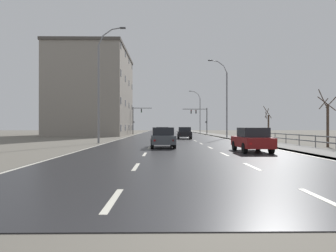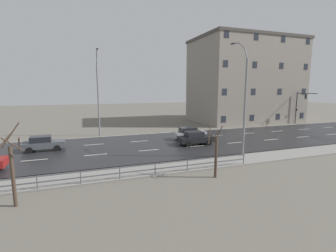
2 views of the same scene
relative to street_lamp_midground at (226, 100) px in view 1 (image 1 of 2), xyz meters
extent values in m
cube|color=#666056|center=(-7.42, 11.05, -5.41)|extent=(160.00, 160.00, 0.12)
cube|color=#232326|center=(-7.42, 23.05, -5.34)|extent=(14.00, 120.00, 0.02)
cube|color=beige|center=(-9.76, -34.95, -5.33)|extent=(0.16, 2.20, 0.01)
cube|color=beige|center=(-9.76, -29.55, -5.33)|extent=(0.16, 2.20, 0.01)
cube|color=beige|center=(-9.76, -24.15, -5.33)|extent=(0.16, 2.20, 0.01)
cube|color=beige|center=(-9.76, -18.75, -5.33)|extent=(0.16, 2.20, 0.01)
cube|color=beige|center=(-9.76, -13.35, -5.33)|extent=(0.16, 2.20, 0.01)
cube|color=beige|center=(-9.76, -7.95, -5.33)|extent=(0.16, 2.20, 0.01)
cube|color=beige|center=(-9.76, -2.55, -5.33)|extent=(0.16, 2.20, 0.01)
cube|color=beige|center=(-9.76, 2.85, -5.33)|extent=(0.16, 2.20, 0.01)
cube|color=beige|center=(-9.76, 8.25, -5.33)|extent=(0.16, 2.20, 0.01)
cube|color=beige|center=(-9.76, 13.65, -5.33)|extent=(0.16, 2.20, 0.01)
cube|color=beige|center=(-9.76, 19.05, -5.33)|extent=(0.16, 2.20, 0.01)
cube|color=beige|center=(-9.76, 24.45, -5.33)|extent=(0.16, 2.20, 0.01)
cube|color=beige|center=(-9.76, 29.85, -5.33)|extent=(0.16, 2.20, 0.01)
cube|color=beige|center=(-9.76, 35.25, -5.33)|extent=(0.16, 2.20, 0.01)
cube|color=beige|center=(-9.76, 40.65, -5.33)|extent=(0.16, 2.20, 0.01)
cube|color=beige|center=(-9.76, 46.05, -5.33)|extent=(0.16, 2.20, 0.01)
cube|color=beige|center=(-9.76, 51.45, -5.33)|extent=(0.16, 2.20, 0.01)
cube|color=beige|center=(-9.76, 56.85, -5.33)|extent=(0.16, 2.20, 0.01)
cube|color=beige|center=(-9.76, 62.25, -5.33)|extent=(0.16, 2.20, 0.01)
cube|color=beige|center=(-9.76, 67.65, -5.33)|extent=(0.16, 2.20, 0.01)
cube|color=beige|center=(-9.76, 73.05, -5.33)|extent=(0.16, 2.20, 0.01)
cube|color=beige|center=(-9.76, 78.45, -5.33)|extent=(0.16, 2.20, 0.01)
cube|color=beige|center=(-5.09, -34.95, -5.33)|extent=(0.16, 2.20, 0.01)
cube|color=beige|center=(-5.09, -29.55, -5.33)|extent=(0.16, 2.20, 0.01)
cube|color=beige|center=(-5.09, -24.15, -5.33)|extent=(0.16, 2.20, 0.01)
cube|color=beige|center=(-5.09, -18.75, -5.33)|extent=(0.16, 2.20, 0.01)
cube|color=beige|center=(-5.09, -13.35, -5.33)|extent=(0.16, 2.20, 0.01)
cube|color=beige|center=(-5.09, -7.95, -5.33)|extent=(0.16, 2.20, 0.01)
cube|color=beige|center=(-5.09, -2.55, -5.33)|extent=(0.16, 2.20, 0.01)
cube|color=beige|center=(-5.09, 2.85, -5.33)|extent=(0.16, 2.20, 0.01)
cube|color=beige|center=(-5.09, 8.25, -5.33)|extent=(0.16, 2.20, 0.01)
cube|color=beige|center=(-5.09, 13.65, -5.33)|extent=(0.16, 2.20, 0.01)
cube|color=beige|center=(-5.09, 19.05, -5.33)|extent=(0.16, 2.20, 0.01)
cube|color=beige|center=(-5.09, 24.45, -5.33)|extent=(0.16, 2.20, 0.01)
cube|color=beige|center=(-5.09, 29.85, -5.33)|extent=(0.16, 2.20, 0.01)
cube|color=beige|center=(-5.09, 35.25, -5.33)|extent=(0.16, 2.20, 0.01)
cube|color=beige|center=(-5.09, 40.65, -5.33)|extent=(0.16, 2.20, 0.01)
cube|color=beige|center=(-5.09, 46.05, -5.33)|extent=(0.16, 2.20, 0.01)
cube|color=beige|center=(-5.09, 51.45, -5.33)|extent=(0.16, 2.20, 0.01)
cube|color=beige|center=(-5.09, 56.85, -5.33)|extent=(0.16, 2.20, 0.01)
cube|color=beige|center=(-5.09, 62.25, -5.33)|extent=(0.16, 2.20, 0.01)
cube|color=beige|center=(-5.09, 67.65, -5.33)|extent=(0.16, 2.20, 0.01)
cube|color=beige|center=(-5.09, 73.05, -5.33)|extent=(0.16, 2.20, 0.01)
cube|color=beige|center=(-5.09, 78.45, -5.33)|extent=(0.16, 2.20, 0.01)
cube|color=beige|center=(-0.57, 23.05, -5.33)|extent=(0.16, 120.00, 0.01)
cube|color=beige|center=(-14.27, 23.05, -5.33)|extent=(0.16, 120.00, 0.01)
cube|color=gray|center=(1.08, 23.05, -5.29)|extent=(3.00, 120.00, 0.12)
cube|color=slate|center=(-0.34, 23.05, -5.29)|extent=(0.16, 120.00, 0.12)
cube|color=#515459|center=(2.43, -16.00, -4.40)|extent=(0.06, 28.87, 0.08)
cube|color=#515459|center=(2.43, -16.00, -4.80)|extent=(0.06, 28.87, 0.08)
cylinder|color=#515459|center=(2.43, -22.56, -4.85)|extent=(0.07, 0.07, 1.00)
cylinder|color=#515459|center=(2.43, -19.94, -4.85)|extent=(0.07, 0.07, 1.00)
cylinder|color=#515459|center=(2.43, -17.31, -4.85)|extent=(0.07, 0.07, 1.00)
cylinder|color=#515459|center=(2.43, -14.69, -4.85)|extent=(0.07, 0.07, 1.00)
cylinder|color=#515459|center=(2.43, -12.06, -4.85)|extent=(0.07, 0.07, 1.00)
cylinder|color=#515459|center=(2.43, -9.44, -4.85)|extent=(0.07, 0.07, 1.00)
cylinder|color=#515459|center=(2.43, -6.81, -4.85)|extent=(0.07, 0.07, 1.00)
cylinder|color=#515459|center=(2.43, -4.19, -4.85)|extent=(0.07, 0.07, 1.00)
cylinder|color=#515459|center=(2.43, -1.56, -4.85)|extent=(0.07, 0.07, 1.00)
cylinder|color=slate|center=(0.18, 0.00, -0.76)|extent=(0.20, 0.20, 9.19)
cylinder|color=slate|center=(-0.04, 0.00, 4.31)|extent=(0.54, 0.11, 1.00)
cylinder|color=slate|center=(-0.70, 0.00, 5.09)|extent=(0.93, 0.11, 0.69)
cylinder|color=slate|center=(-1.65, 0.00, 5.49)|extent=(1.06, 0.11, 0.29)
cube|color=#333335|center=(-2.17, 0.00, 5.53)|extent=(0.56, 0.24, 0.12)
cylinder|color=slate|center=(0.18, 30.76, -1.10)|extent=(0.20, 0.20, 8.50)
cylinder|color=slate|center=(-0.05, 30.76, 3.64)|extent=(0.56, 0.11, 1.03)
cylinder|color=slate|center=(-0.72, 30.76, 4.44)|extent=(0.95, 0.11, 0.71)
cylinder|color=slate|center=(-1.70, 30.76, 4.85)|extent=(1.09, 0.11, 0.30)
cube|color=#333335|center=(-2.23, 30.76, 4.89)|extent=(0.56, 0.24, 0.12)
cylinder|color=slate|center=(-15.02, -12.30, -0.56)|extent=(0.20, 0.20, 9.59)
cylinder|color=slate|center=(-14.80, -12.30, 4.71)|extent=(0.55, 0.11, 1.01)
cylinder|color=slate|center=(-14.14, -12.30, 5.50)|extent=(0.93, 0.11, 0.70)
cylinder|color=slate|center=(-13.18, -12.30, 5.90)|extent=(1.06, 0.11, 0.29)
cube|color=#333335|center=(-12.66, -12.30, 5.94)|extent=(0.56, 0.24, 0.12)
cylinder|color=#38383A|center=(0.48, 21.36, -2.56)|extent=(0.18, 0.18, 5.58)
cylinder|color=#38383A|center=(-2.09, 21.36, -0.02)|extent=(5.14, 0.12, 0.12)
cube|color=black|center=(-1.83, 21.36, -0.57)|extent=(0.20, 0.28, 0.80)
sphere|color=red|center=(-1.83, 21.21, -0.31)|extent=(0.14, 0.14, 0.14)
sphere|color=#2D2D2D|center=(-1.83, 21.21, -0.57)|extent=(0.14, 0.14, 0.14)
sphere|color=#2D2D2D|center=(-1.83, 21.21, -0.83)|extent=(0.14, 0.14, 0.14)
cube|color=black|center=(-2.86, 21.36, -0.57)|extent=(0.20, 0.28, 0.80)
sphere|color=red|center=(-2.86, 21.21, -0.31)|extent=(0.14, 0.14, 0.14)
sphere|color=#2D2D2D|center=(-2.86, 21.21, -0.57)|extent=(0.14, 0.14, 0.14)
sphere|color=#2D2D2D|center=(-2.86, 21.21, -0.83)|extent=(0.14, 0.14, 0.14)
cube|color=black|center=(0.26, 21.31, -2.75)|extent=(0.18, 0.12, 0.32)
cylinder|color=#38383A|center=(-15.32, 23.13, -2.40)|extent=(0.18, 0.18, 5.90)
cylinder|color=#38383A|center=(-13.29, 23.13, 0.30)|extent=(4.07, 0.12, 0.12)
cube|color=black|center=(-13.49, 23.13, -0.25)|extent=(0.20, 0.28, 0.80)
sphere|color=#2D2D2D|center=(-13.49, 22.98, 0.01)|extent=(0.14, 0.14, 0.14)
sphere|color=#2D2D2D|center=(-13.49, 22.98, -0.25)|extent=(0.14, 0.14, 0.14)
sphere|color=green|center=(-13.49, 22.98, -0.51)|extent=(0.14, 0.14, 0.14)
cube|color=black|center=(-15.10, 23.08, -2.75)|extent=(0.18, 0.12, 0.32)
cube|color=maroon|center=(-2.98, -22.42, -4.70)|extent=(1.76, 4.10, 0.64)
cube|color=black|center=(-2.98, -22.67, -4.08)|extent=(1.56, 2.00, 0.60)
cube|color=slate|center=(-2.98, -21.72, -4.10)|extent=(1.40, 0.08, 0.51)
cylinder|color=black|center=(-2.17, -21.15, -5.02)|extent=(0.22, 0.66, 0.66)
cylinder|color=black|center=(-3.79, -21.15, -5.02)|extent=(0.22, 0.66, 0.66)
cylinder|color=black|center=(-2.17, -23.69, -5.02)|extent=(0.22, 0.66, 0.66)
cylinder|color=black|center=(-3.79, -23.69, -5.02)|extent=(0.22, 0.66, 0.66)
cube|color=red|center=(-3.64, -24.45, -4.70)|extent=(0.16, 0.04, 0.14)
cube|color=red|center=(-2.32, -24.45, -4.70)|extent=(0.16, 0.04, 0.14)
cube|color=#474C51|center=(-8.73, -18.40, -4.70)|extent=(1.97, 4.19, 0.64)
cube|color=black|center=(-8.72, -18.65, -4.08)|extent=(1.66, 2.08, 0.60)
cube|color=slate|center=(-8.77, -17.70, -4.10)|extent=(1.41, 0.15, 0.51)
cylinder|color=black|center=(-7.99, -17.09, -5.02)|extent=(0.25, 0.67, 0.66)
cylinder|color=black|center=(-9.60, -17.18, -5.02)|extent=(0.25, 0.67, 0.66)
cylinder|color=black|center=(-7.86, -19.63, -5.02)|extent=(0.25, 0.67, 0.66)
cylinder|color=black|center=(-9.47, -19.71, -5.02)|extent=(0.25, 0.67, 0.66)
cube|color=red|center=(-9.28, -20.46, -4.70)|extent=(0.16, 0.05, 0.14)
cube|color=red|center=(-7.97, -20.40, -4.70)|extent=(0.16, 0.05, 0.14)
cube|color=#B7B7BC|center=(-8.82, -1.51, -4.70)|extent=(1.83, 4.13, 0.64)
cube|color=black|center=(-8.82, -1.76, -4.08)|extent=(1.59, 2.03, 0.60)
cube|color=slate|center=(-8.81, -0.81, -4.10)|extent=(1.41, 0.10, 0.51)
cylinder|color=black|center=(-7.99, -0.25, -5.02)|extent=(0.23, 0.66, 0.66)
cylinder|color=black|center=(-9.61, -0.22, -5.02)|extent=(0.23, 0.66, 0.66)
cylinder|color=black|center=(-8.03, -2.79, -5.02)|extent=(0.23, 0.66, 0.66)
cylinder|color=black|center=(-9.65, -2.76, -5.02)|extent=(0.23, 0.66, 0.66)
cube|color=red|center=(-9.51, -3.53, -4.70)|extent=(0.16, 0.04, 0.14)
cube|color=red|center=(-8.19, -3.55, -4.70)|extent=(0.16, 0.04, 0.14)
cube|color=black|center=(-5.90, -2.02, -4.70)|extent=(1.85, 4.14, 0.64)
cube|color=black|center=(-5.90, -2.27, -4.08)|extent=(1.61, 2.04, 0.60)
cube|color=slate|center=(-5.88, -1.32, -4.10)|extent=(1.41, 0.11, 0.51)
cylinder|color=black|center=(-5.06, -0.77, -5.02)|extent=(0.24, 0.66, 0.66)
cylinder|color=black|center=(-6.68, -0.73, -5.02)|extent=(0.24, 0.66, 0.66)
cylinder|color=black|center=(-5.12, -3.31, -5.02)|extent=(0.24, 0.66, 0.66)
cylinder|color=black|center=(-6.74, -3.27, -5.02)|extent=(0.24, 0.66, 0.66)
cube|color=red|center=(-6.60, -4.03, -4.70)|extent=(0.16, 0.04, 0.14)
cube|color=red|center=(-5.28, -4.06, -4.70)|extent=(0.16, 0.04, 0.14)
cube|color=gray|center=(-22.26, 16.50, 2.47)|extent=(13.00, 19.65, 15.64)
cube|color=#4C4742|center=(-22.26, 16.50, 10.54)|extent=(13.26, 20.04, 0.50)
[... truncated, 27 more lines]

